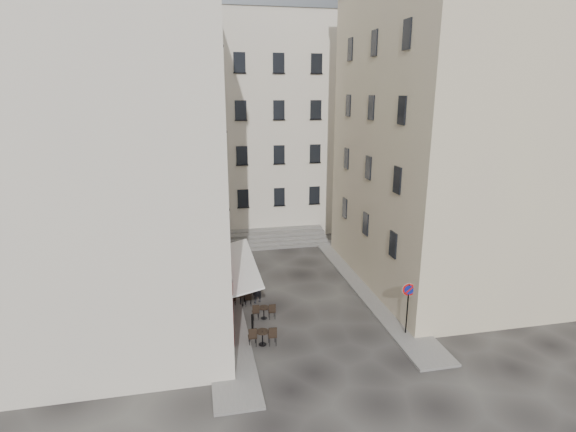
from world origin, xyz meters
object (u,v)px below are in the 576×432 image
object	(u,v)px
pedestrian	(257,289)
no_parking_sign	(408,299)
bistro_table_b	(264,311)
bistro_table_a	(262,336)

from	to	relation	value
pedestrian	no_parking_sign	bearing A→B (deg)	112.69
bistro_table_b	pedestrian	distance (m)	2.07
no_parking_sign	bistro_table_b	bearing A→B (deg)	167.16
no_parking_sign	bistro_table_b	distance (m)	7.61
bistro_table_b	pedestrian	xyz separation A→B (m)	(-0.08, 2.03, 0.41)
bistro_table_a	bistro_table_b	size ratio (longest dim) A/B	1.09
bistro_table_b	pedestrian	bearing A→B (deg)	92.17
bistro_table_b	no_parking_sign	bearing A→B (deg)	-24.54
bistro_table_a	pedestrian	xyz separation A→B (m)	(0.39, 4.61, 0.37)
bistro_table_a	bistro_table_b	distance (m)	2.62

